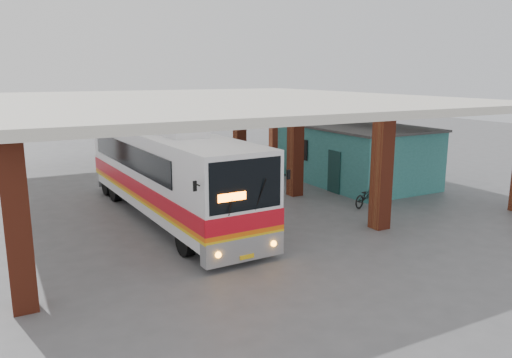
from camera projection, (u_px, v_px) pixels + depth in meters
The scene contains 8 objects.
ground at pixel (272, 219), 20.40m from camera, with size 90.00×90.00×0.00m, color #515154.
brick_columns at pixel (247, 148), 24.91m from camera, with size 20.10×21.60×4.35m.
canopy_roof at pixel (217, 100), 25.29m from camera, with size 21.00×23.00×0.30m, color silver.
shop_building at pixel (355, 154), 26.99m from camera, with size 5.20×8.20×3.11m.
coach_bus at pixel (168, 173), 20.24m from camera, with size 3.30×13.11×3.79m.
motorcycle at pixel (366, 196), 22.25m from camera, with size 0.64×1.83×0.96m, color black.
pedestrian at pixel (381, 205), 19.08m from camera, with size 0.65×0.43×1.79m, color red.
red_chair at pixel (278, 171), 28.52m from camera, with size 0.45×0.45×0.79m.
Camera 1 is at (-9.89, -16.95, 5.84)m, focal length 35.00 mm.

